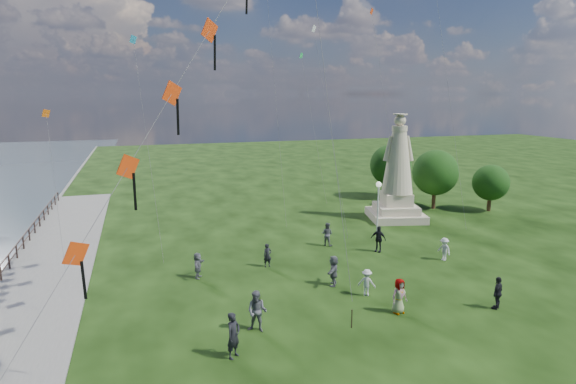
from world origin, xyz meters
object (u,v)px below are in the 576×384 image
object	(u,v)px
person_3	(498,293)
lamppost	(378,198)
person_4	(399,296)
person_5	(198,265)
person_1	(257,311)
statue	(397,180)
person_6	(267,255)
person_8	(444,249)
person_9	(378,239)
person_7	(327,234)
person_11	(334,270)
person_2	(367,282)
person_0	(233,335)

from	to	relation	value
person_3	lamppost	bearing A→B (deg)	-120.16
person_4	person_5	world-z (taller)	person_4
lamppost	person_1	world-z (taller)	lamppost
person_1	statue	bearing A→B (deg)	75.63
person_6	statue	bearing A→B (deg)	22.38
statue	person_8	size ratio (longest dim) A/B	5.97
person_3	person_9	xyz separation A→B (m)	(-1.44, 9.80, 0.05)
lamppost	person_7	bearing A→B (deg)	-172.92
person_7	person_9	size ratio (longest dim) A/B	0.93
lamppost	person_11	bearing A→B (deg)	-131.73
person_7	person_3	bearing A→B (deg)	153.24
statue	person_9	world-z (taller)	statue
person_3	person_11	xyz separation A→B (m)	(-6.63, 5.26, 0.02)
lamppost	person_11	xyz separation A→B (m)	(-6.58, -7.38, -2.22)
statue	person_2	distance (m)	17.04
person_0	person_3	distance (m)	13.44
statue	person_8	distance (m)	10.86
statue	person_1	world-z (taller)	statue
person_2	person_3	distance (m)	6.47
person_11	person_6	bearing A→B (deg)	-115.31
person_1	person_3	distance (m)	12.07
lamppost	person_11	size ratio (longest dim) A/B	2.47
person_3	person_6	distance (m)	13.16
person_1	person_7	distance (m)	13.29
person_1	person_6	distance (m)	8.31
statue	person_5	xyz separation A→B (m)	(-17.91, -8.59, -2.62)
person_0	person_7	world-z (taller)	person_0
person_5	person_9	bearing A→B (deg)	-62.72
person_8	person_11	xyz separation A→B (m)	(-8.41, -1.69, 0.11)
person_0	person_3	size ratio (longest dim) A/B	1.15
lamppost	person_3	size ratio (longest dim) A/B	2.53
person_1	person_8	size ratio (longest dim) A/B	1.28
person_2	lamppost	bearing A→B (deg)	-83.83
person_2	person_11	world-z (taller)	person_11
person_7	person_9	xyz separation A→B (m)	(2.82, -2.32, 0.06)
person_9	statue	bearing A→B (deg)	102.14
person_0	person_8	distance (m)	16.96
person_0	person_6	distance (m)	10.55
statue	person_8	world-z (taller)	statue
person_3	person_9	bearing A→B (deg)	-111.99
person_2	person_0	bearing A→B (deg)	63.29
person_0	person_3	bearing A→B (deg)	-39.67
person_1	person_2	xyz separation A→B (m)	(6.51, 2.11, -0.23)
person_1	person_3	bearing A→B (deg)	24.82
person_6	person_11	size ratio (longest dim) A/B	0.85
person_2	person_1	bearing A→B (deg)	54.70
person_0	person_6	bearing A→B (deg)	25.54
statue	person_11	xyz separation A→B (m)	(-10.78, -11.96, -2.52)
person_0	person_2	bearing A→B (deg)	-15.45
statue	person_1	size ratio (longest dim) A/B	4.66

